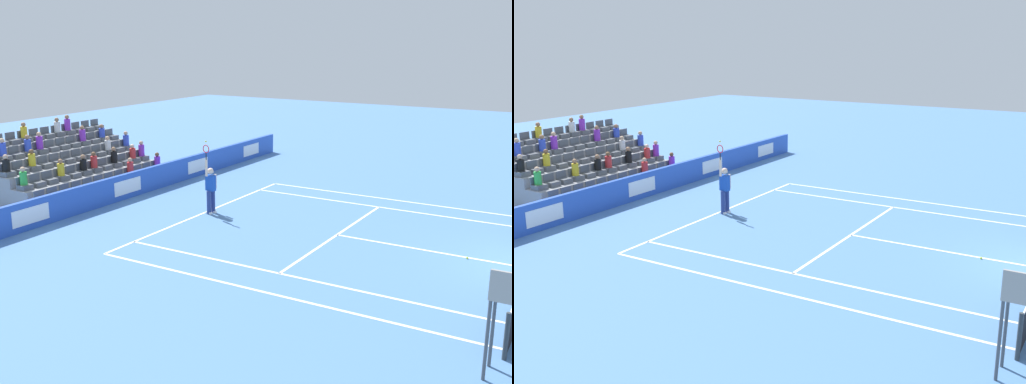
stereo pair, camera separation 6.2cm
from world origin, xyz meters
TOP-DOWN VIEW (x-y plane):
  - line_baseline at (0.00, -11.89)m, footprint 10.97×0.10m
  - line_service at (0.00, -6.40)m, footprint 8.23×0.10m
  - line_centre_service at (0.00, -3.20)m, footprint 0.10×6.40m
  - line_singles_sideline_left at (4.12, -5.95)m, footprint 0.10×11.89m
  - line_singles_sideline_right at (-4.12, -5.95)m, footprint 0.10×11.89m
  - line_doubles_sideline_left at (5.49, -5.95)m, footprint 0.10×11.89m
  - line_doubles_sideline_right at (-5.49, -5.95)m, footprint 0.10×11.89m
  - line_centre_mark at (0.00, -11.79)m, footprint 0.10×0.20m
  - sponsor_barrier at (0.00, -15.97)m, footprint 24.77×0.22m
  - tennis_player at (0.03, -11.63)m, footprint 0.52×0.38m
  - umpire_chair at (6.76, 0.08)m, footprint 0.70×0.70m
  - stadium_stand at (-0.01, -19.53)m, footprint 7.44×4.75m
  - loose_tennis_ball at (0.12, -2.04)m, footprint 0.07×0.07m

SIDE VIEW (x-z plane):
  - line_baseline at x=0.00m, z-range 0.00..0.01m
  - line_service at x=0.00m, z-range 0.00..0.01m
  - line_centre_service at x=0.00m, z-range 0.00..0.01m
  - line_singles_sideline_left at x=4.12m, z-range 0.00..0.01m
  - line_singles_sideline_right at x=-4.12m, z-range 0.00..0.01m
  - line_doubles_sideline_left at x=5.49m, z-range 0.00..0.01m
  - line_doubles_sideline_right at x=-5.49m, z-range 0.00..0.01m
  - line_centre_mark at x=0.00m, z-range 0.00..0.01m
  - loose_tennis_ball at x=0.12m, z-range 0.00..0.07m
  - sponsor_barrier at x=0.00m, z-range 0.00..1.05m
  - stadium_stand at x=-0.01m, z-range -0.69..2.34m
  - tennis_player at x=0.03m, z-range -0.43..2.42m
  - umpire_chair at x=6.76m, z-range 0.35..2.69m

